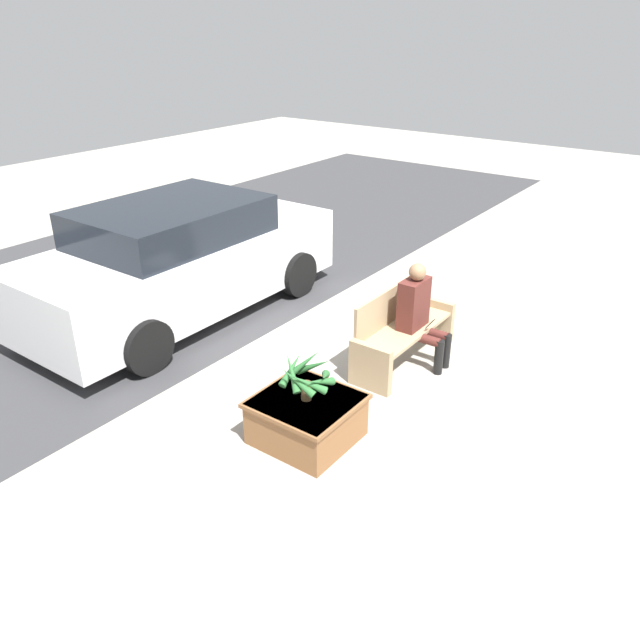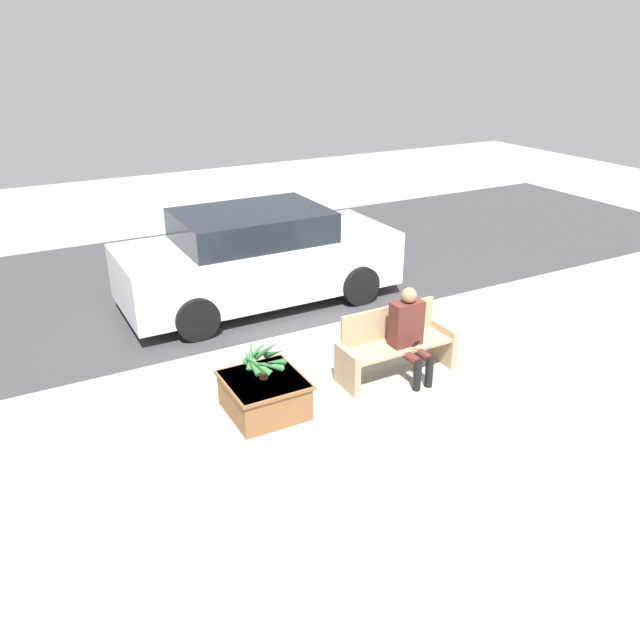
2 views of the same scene
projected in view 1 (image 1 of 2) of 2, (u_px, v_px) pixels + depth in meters
ground_plane at (449, 364)px, 7.43m from camera, size 30.00×30.00×0.00m
road_surface at (156, 269)px, 10.24m from camera, size 20.00×6.00×0.01m
bench at (401, 330)px, 7.34m from camera, size 1.61×0.52×0.89m
person_seated at (419, 310)px, 7.20m from camera, size 0.42×0.58×1.24m
planter_box at (307, 417)px, 6.01m from camera, size 0.90×0.93×0.45m
potted_plant at (306, 376)px, 5.79m from camera, size 0.55×0.54×0.48m
parked_car at (181, 260)px, 8.40m from camera, size 4.51×1.98×1.57m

